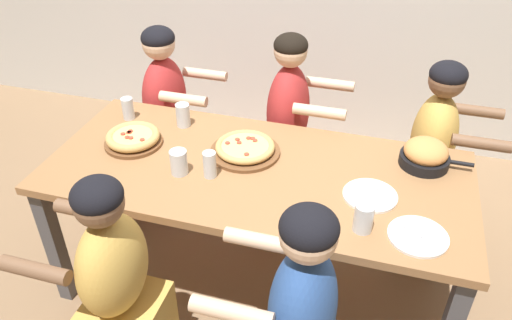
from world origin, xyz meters
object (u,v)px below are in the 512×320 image
at_px(drinking_glass_a, 210,166).
at_px(drinking_glass_e, 128,110).
at_px(pizza_board_second, 245,149).
at_px(skillet_bowl, 425,154).
at_px(drinking_glass_d, 179,164).
at_px(diner_far_center, 287,137).
at_px(pizza_board_main, 133,138).
at_px(empty_plate_a, 418,236).
at_px(diner_far_right, 428,163).
at_px(drinking_glass_b, 363,219).
at_px(diner_far_left, 168,121).
at_px(drinking_glass_c, 183,116).
at_px(diner_near_midleft, 119,295).
at_px(empty_plate_b, 370,195).

bearing_deg(drinking_glass_a, drinking_glass_e, 148.65).
bearing_deg(pizza_board_second, skillet_bowl, 9.85).
bearing_deg(drinking_glass_d, skillet_bowl, 19.61).
height_order(pizza_board_second, skillet_bowl, skillet_bowl).
bearing_deg(pizza_board_second, diner_far_center, 80.68).
distance_m(pizza_board_main, empty_plate_a, 1.42).
xyz_separation_m(diner_far_right, diner_far_center, (-0.81, 0.00, 0.03)).
distance_m(drinking_glass_a, drinking_glass_b, 0.73).
bearing_deg(drinking_glass_d, diner_far_left, 119.55).
height_order(pizza_board_second, drinking_glass_b, drinking_glass_b).
bearing_deg(drinking_glass_a, skillet_bowl, 21.44).
xyz_separation_m(pizza_board_main, drinking_glass_c, (0.17, 0.24, 0.02)).
distance_m(diner_far_left, diner_near_midleft, 1.37).
bearing_deg(skillet_bowl, drinking_glass_b, -113.13).
bearing_deg(empty_plate_a, diner_near_midleft, -160.76).
distance_m(skillet_bowl, diner_near_midleft, 1.50).
height_order(pizza_board_main, skillet_bowl, skillet_bowl).
relative_size(drinking_glass_b, diner_near_midleft, 0.11).
relative_size(pizza_board_main, diner_far_right, 0.26).
bearing_deg(drinking_glass_b, empty_plate_b, 87.33).
height_order(pizza_board_second, diner_far_center, diner_far_center).
distance_m(drinking_glass_d, diner_far_right, 1.42).
distance_m(skillet_bowl, diner_far_right, 0.51).
bearing_deg(diner_near_midleft, drinking_glass_c, 5.26).
height_order(drinking_glass_c, diner_far_left, diner_far_left).
height_order(drinking_glass_e, diner_far_center, diner_far_center).
height_order(pizza_board_second, drinking_glass_a, drinking_glass_a).
xyz_separation_m(empty_plate_b, drinking_glass_a, (-0.72, -0.05, 0.05)).
height_order(empty_plate_b, drinking_glass_b, drinking_glass_b).
bearing_deg(diner_far_right, drinking_glass_a, -52.44).
bearing_deg(drinking_glass_b, drinking_glass_a, 166.71).
bearing_deg(drinking_glass_b, diner_near_midleft, -157.47).
distance_m(pizza_board_second, drinking_glass_b, 0.72).
height_order(drinking_glass_b, diner_near_midleft, diner_near_midleft).
relative_size(pizza_board_main, drinking_glass_e, 2.40).
bearing_deg(drinking_glass_b, drinking_glass_d, 170.01).
bearing_deg(empty_plate_a, drinking_glass_d, 172.80).
height_order(drinking_glass_d, diner_far_center, diner_far_center).
distance_m(drinking_glass_b, diner_far_right, 1.03).
bearing_deg(diner_far_right, pizza_board_second, -58.75).
bearing_deg(pizza_board_main, drinking_glass_e, 122.86).
distance_m(empty_plate_a, drinking_glass_b, 0.22).
xyz_separation_m(drinking_glass_b, diner_far_left, (-1.30, 0.94, -0.29)).
bearing_deg(drinking_glass_c, drinking_glass_e, -177.58).
bearing_deg(diner_far_left, drinking_glass_d, 29.55).
height_order(skillet_bowl, drinking_glass_e, skillet_bowl).
bearing_deg(diner_near_midleft, diner_far_left, 16.11).
distance_m(drinking_glass_e, diner_far_center, 0.93).
height_order(drinking_glass_a, diner_far_right, diner_far_right).
distance_m(drinking_glass_b, drinking_glass_e, 1.42).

